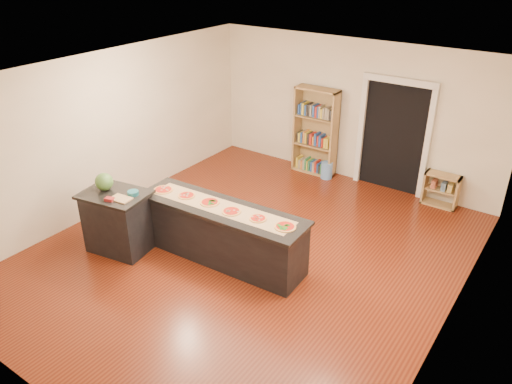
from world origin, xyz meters
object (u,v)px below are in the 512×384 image
Objects in this scene: kitchen_island at (222,233)px; low_shelf at (441,190)px; bookshelf at (315,132)px; waste_bin at (327,170)px; watermelon at (104,182)px; side_counter at (118,221)px.

kitchen_island reaches higher than low_shelf.
low_shelf is (2.64, 0.03, -0.59)m from bookshelf.
low_shelf is 2.27m from waste_bin.
low_shelf is (2.22, 3.65, -0.14)m from kitchen_island.
watermelon is at bearing -111.39° from waste_bin.
kitchen_island is 1.95m from watermelon.
low_shelf reaches higher than waste_bin.
watermelon is (-1.65, -4.22, 0.95)m from waste_bin.
kitchen_island is 3.68m from bookshelf.
kitchen_island is 1.65m from side_counter.
side_counter is at bearing -130.45° from low_shelf.
waste_bin is (-0.04, 3.51, -0.28)m from kitchen_island.
bookshelf is (-0.41, 3.62, 0.45)m from kitchen_island.
watermelon is (-3.92, -4.36, 0.81)m from low_shelf.
watermelon reaches higher than low_shelf.
low_shelf is at bearing 48.05° from watermelon.
side_counter reaches higher than waste_bin.
bookshelf is 2.70m from low_shelf.
side_counter is at bearing -157.23° from kitchen_island.
bookshelf is at bearing 163.06° from waste_bin.
bookshelf is at bearing 73.54° from watermelon.
waste_bin is 1.26× the size of watermelon.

